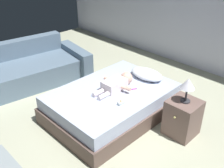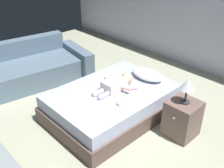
{
  "view_description": "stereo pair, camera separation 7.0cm",
  "coord_description": "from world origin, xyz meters",
  "px_view_note": "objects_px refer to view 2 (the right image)",
  "views": [
    {
      "loc": [
        1.96,
        -1.6,
        2.3
      ],
      "look_at": [
        -0.28,
        0.63,
        0.52
      ],
      "focal_mm": 42.01,
      "sensor_mm": 36.0,
      "label": 1
    },
    {
      "loc": [
        2.01,
        -1.55,
        2.3
      ],
      "look_at": [
        -0.28,
        0.63,
        0.52
      ],
      "focal_mm": 42.01,
      "sensor_mm": 36.0,
      "label": 2
    }
  ],
  "objects_px": {
    "couch": "(29,69)",
    "lamp": "(187,86)",
    "pillow": "(147,74)",
    "toothbrush": "(134,89)",
    "bed": "(112,103)",
    "baby_bottle": "(120,103)",
    "baby": "(117,83)",
    "nightstand": "(182,119)"
  },
  "relations": [
    {
      "from": "bed",
      "to": "pillow",
      "type": "height_order",
      "value": "pillow"
    },
    {
      "from": "couch",
      "to": "lamp",
      "type": "bearing_deg",
      "value": 14.81
    },
    {
      "from": "toothbrush",
      "to": "lamp",
      "type": "relative_size",
      "value": 0.38
    },
    {
      "from": "nightstand",
      "to": "lamp",
      "type": "distance_m",
      "value": 0.49
    },
    {
      "from": "pillow",
      "to": "couch",
      "type": "xyz_separation_m",
      "value": [
        -1.88,
        -1.0,
        -0.24
      ]
    },
    {
      "from": "lamp",
      "to": "baby_bottle",
      "type": "relative_size",
      "value": 3.3
    },
    {
      "from": "nightstand",
      "to": "toothbrush",
      "type": "bearing_deg",
      "value": -170.07
    },
    {
      "from": "nightstand",
      "to": "baby_bottle",
      "type": "xyz_separation_m",
      "value": [
        -0.6,
        -0.53,
        0.2
      ]
    },
    {
      "from": "baby",
      "to": "baby_bottle",
      "type": "relative_size",
      "value": 6.89
    },
    {
      "from": "bed",
      "to": "lamp",
      "type": "xyz_separation_m",
      "value": [
        0.94,
        0.36,
        0.54
      ]
    },
    {
      "from": "pillow",
      "to": "baby_bottle",
      "type": "height_order",
      "value": "pillow"
    },
    {
      "from": "pillow",
      "to": "toothbrush",
      "type": "distance_m",
      "value": 0.42
    },
    {
      "from": "toothbrush",
      "to": "baby_bottle",
      "type": "distance_m",
      "value": 0.42
    },
    {
      "from": "baby",
      "to": "toothbrush",
      "type": "relative_size",
      "value": 5.48
    },
    {
      "from": "pillow",
      "to": "baby",
      "type": "bearing_deg",
      "value": -100.1
    },
    {
      "from": "baby",
      "to": "toothbrush",
      "type": "bearing_deg",
      "value": 34.97
    },
    {
      "from": "bed",
      "to": "baby_bottle",
      "type": "distance_m",
      "value": 0.44
    },
    {
      "from": "bed",
      "to": "nightstand",
      "type": "xyz_separation_m",
      "value": [
        0.94,
        0.36,
        0.04
      ]
    },
    {
      "from": "bed",
      "to": "baby",
      "type": "bearing_deg",
      "value": 85.32
    },
    {
      "from": "baby",
      "to": "lamp",
      "type": "distance_m",
      "value": 1.0
    },
    {
      "from": "couch",
      "to": "baby_bottle",
      "type": "relative_size",
      "value": 21.55
    },
    {
      "from": "toothbrush",
      "to": "pillow",
      "type": "bearing_deg",
      "value": 103.12
    },
    {
      "from": "pillow",
      "to": "couch",
      "type": "height_order",
      "value": "couch"
    },
    {
      "from": "toothbrush",
      "to": "baby_bottle",
      "type": "bearing_deg",
      "value": -71.61
    },
    {
      "from": "baby",
      "to": "lamp",
      "type": "bearing_deg",
      "value": 15.81
    },
    {
      "from": "bed",
      "to": "baby_bottle",
      "type": "relative_size",
      "value": 18.02
    },
    {
      "from": "bed",
      "to": "pillow",
      "type": "bearing_deg",
      "value": 80.72
    },
    {
      "from": "nightstand",
      "to": "baby_bottle",
      "type": "height_order",
      "value": "nightstand"
    },
    {
      "from": "bed",
      "to": "lamp",
      "type": "relative_size",
      "value": 5.46
    },
    {
      "from": "nightstand",
      "to": "lamp",
      "type": "relative_size",
      "value": 1.53
    },
    {
      "from": "couch",
      "to": "toothbrush",
      "type": "bearing_deg",
      "value": 16.58
    },
    {
      "from": "nightstand",
      "to": "couch",
      "type": "bearing_deg",
      "value": -165.19
    },
    {
      "from": "pillow",
      "to": "lamp",
      "type": "distance_m",
      "value": 0.91
    },
    {
      "from": "bed",
      "to": "baby",
      "type": "xyz_separation_m",
      "value": [
        0.01,
        0.1,
        0.29
      ]
    },
    {
      "from": "baby_bottle",
      "to": "couch",
      "type": "bearing_deg",
      "value": -174.95
    },
    {
      "from": "nightstand",
      "to": "bed",
      "type": "bearing_deg",
      "value": -158.91
    },
    {
      "from": "bed",
      "to": "baby_bottle",
      "type": "bearing_deg",
      "value": -26.92
    },
    {
      "from": "bed",
      "to": "lamp",
      "type": "height_order",
      "value": "lamp"
    },
    {
      "from": "pillow",
      "to": "toothbrush",
      "type": "height_order",
      "value": "pillow"
    },
    {
      "from": "lamp",
      "to": "baby_bottle",
      "type": "xyz_separation_m",
      "value": [
        -0.6,
        -0.53,
        -0.29
      ]
    },
    {
      "from": "baby",
      "to": "nightstand",
      "type": "bearing_deg",
      "value": 15.81
    },
    {
      "from": "toothbrush",
      "to": "lamp",
      "type": "height_order",
      "value": "lamp"
    }
  ]
}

